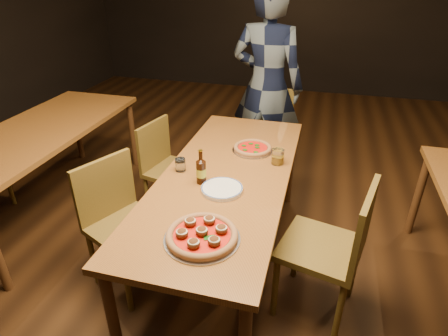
% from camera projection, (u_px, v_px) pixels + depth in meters
% --- Properties ---
extents(ground, '(9.00, 9.00, 0.00)m').
position_uv_depth(ground, '(226.00, 262.00, 2.78)').
color(ground, black).
extents(table_main, '(0.80, 2.00, 0.75)m').
position_uv_depth(table_main, '(226.00, 183.00, 2.45)').
color(table_main, brown).
rests_on(table_main, ground).
extents(table_left, '(0.80, 2.00, 0.75)m').
position_uv_depth(table_left, '(38.00, 138.00, 3.10)').
color(table_left, brown).
rests_on(table_left, ground).
extents(chair_main_nw, '(0.57, 0.57, 0.92)m').
position_uv_depth(chair_main_nw, '(128.00, 227.00, 2.40)').
color(chair_main_nw, brown).
rests_on(chair_main_nw, ground).
extents(chair_main_sw, '(0.48, 0.48, 0.86)m').
position_uv_depth(chair_main_sw, '(174.00, 170.00, 3.12)').
color(chair_main_sw, brown).
rests_on(chair_main_sw, ground).
extents(chair_main_e, '(0.54, 0.54, 0.96)m').
position_uv_depth(chair_main_e, '(321.00, 247.00, 2.20)').
color(chair_main_e, brown).
rests_on(chair_main_e, ground).
extents(chair_end, '(0.56, 0.56, 0.97)m').
position_uv_depth(chair_end, '(260.00, 137.00, 3.59)').
color(chair_end, brown).
rests_on(chair_end, ground).
extents(pizza_meatball, '(0.38, 0.38, 0.07)m').
position_uv_depth(pizza_meatball, '(202.00, 235.00, 1.83)').
color(pizza_meatball, '#B7B7BF').
rests_on(pizza_meatball, table_main).
extents(pizza_margherita, '(0.30, 0.30, 0.04)m').
position_uv_depth(pizza_margherita, '(253.00, 148.00, 2.71)').
color(pizza_margherita, '#B7B7BF').
rests_on(pizza_margherita, table_main).
extents(plate_stack, '(0.25, 0.25, 0.02)m').
position_uv_depth(plate_stack, '(222.00, 189.00, 2.23)').
color(plate_stack, white).
rests_on(plate_stack, table_main).
extents(beer_bottle, '(0.06, 0.06, 0.22)m').
position_uv_depth(beer_bottle, '(201.00, 172.00, 2.29)').
color(beer_bottle, black).
rests_on(beer_bottle, table_main).
extents(water_glass, '(0.07, 0.07, 0.09)m').
position_uv_depth(water_glass, '(180.00, 165.00, 2.44)').
color(water_glass, white).
rests_on(water_glass, table_main).
extents(amber_glass, '(0.08, 0.08, 0.10)m').
position_uv_depth(amber_glass, '(278.00, 157.00, 2.52)').
color(amber_glass, '#AA7513').
rests_on(amber_glass, table_main).
extents(diner, '(0.75, 0.55, 1.87)m').
position_uv_depth(diner, '(267.00, 87.00, 3.49)').
color(diner, black).
rests_on(diner, ground).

